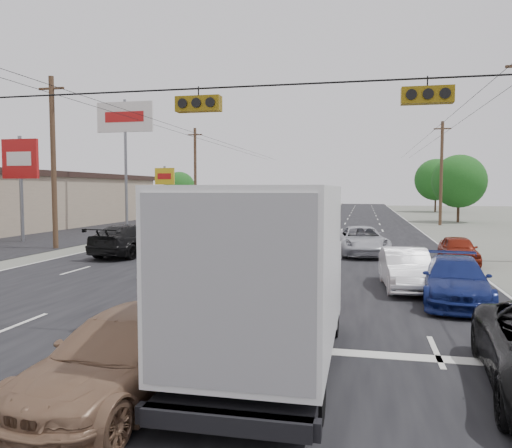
% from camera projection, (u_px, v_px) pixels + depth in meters
% --- Properties ---
extents(ground, '(200.00, 200.00, 0.00)m').
position_uv_depth(ground, '(142.00, 333.00, 12.13)').
color(ground, '#606356').
rests_on(ground, ground).
extents(road_surface, '(20.00, 160.00, 0.02)m').
position_uv_depth(road_surface, '(299.00, 231.00, 41.38)').
color(road_surface, black).
rests_on(road_surface, ground).
extents(center_median, '(0.50, 160.00, 0.20)m').
position_uv_depth(center_median, '(299.00, 230.00, 41.37)').
color(center_median, gray).
rests_on(center_median, ground).
extents(parking_lot, '(10.00, 42.00, 0.02)m').
position_uv_depth(parking_lot, '(81.00, 233.00, 40.10)').
color(parking_lot, black).
rests_on(parking_lot, ground).
extents(utility_pole_left_b, '(1.60, 0.30, 10.00)m').
position_uv_depth(utility_pole_left_b, '(53.00, 162.00, 29.04)').
color(utility_pole_left_b, '#422D1E').
rests_on(utility_pole_left_b, ground).
extents(utility_pole_left_c, '(1.60, 0.30, 10.00)m').
position_uv_depth(utility_pole_left_c, '(195.00, 174.00, 53.41)').
color(utility_pole_left_c, '#422D1E').
rests_on(utility_pole_left_c, ground).
extents(utility_pole_right_c, '(1.60, 0.30, 10.00)m').
position_uv_depth(utility_pole_right_c, '(441.00, 173.00, 48.12)').
color(utility_pole_right_c, '#422D1E').
rests_on(utility_pole_right_c, ground).
extents(traffic_signals, '(25.00, 0.30, 0.54)m').
position_uv_depth(traffic_signals, '(194.00, 102.00, 11.45)').
color(traffic_signals, black).
rests_on(traffic_signals, ground).
extents(pole_sign_mid, '(2.60, 0.25, 7.00)m').
position_uv_depth(pole_sign_mid, '(20.00, 165.00, 32.92)').
color(pole_sign_mid, slate).
rests_on(pole_sign_mid, ground).
extents(pole_sign_billboard, '(5.00, 0.25, 11.00)m').
position_uv_depth(pole_sign_billboard, '(125.00, 125.00, 41.88)').
color(pole_sign_billboard, slate).
rests_on(pole_sign_billboard, ground).
extents(pole_sign_far, '(2.20, 0.25, 6.00)m').
position_uv_depth(pole_sign_far, '(165.00, 181.00, 54.20)').
color(pole_sign_far, slate).
rests_on(pole_sign_far, ground).
extents(tree_left_far, '(4.80, 4.80, 6.12)m').
position_uv_depth(tree_left_far, '(179.00, 188.00, 75.02)').
color(tree_left_far, '#382619').
rests_on(tree_left_far, ground).
extents(tree_right_mid, '(5.60, 5.60, 7.14)m').
position_uv_depth(tree_right_mid, '(459.00, 181.00, 52.52)').
color(tree_right_mid, '#382619').
rests_on(tree_right_mid, ground).
extents(tree_right_far, '(6.40, 6.40, 8.16)m').
position_uv_depth(tree_right_far, '(436.00, 180.00, 76.64)').
color(tree_right_far, '#382619').
rests_on(tree_right_far, ground).
extents(box_truck, '(2.53, 7.02, 3.55)m').
position_uv_depth(box_truck, '(270.00, 276.00, 9.58)').
color(box_truck, black).
rests_on(box_truck, ground).
extents(tan_sedan, '(2.55, 5.09, 1.42)m').
position_uv_depth(tan_sedan, '(126.00, 357.00, 8.30)').
color(tan_sedan, brown).
rests_on(tan_sedan, ground).
extents(red_sedan, '(2.24, 4.95, 1.58)m').
position_uv_depth(red_sedan, '(234.00, 278.00, 15.21)').
color(red_sedan, '#AF250A').
rests_on(red_sedan, ground).
extents(queue_car_a, '(1.78, 3.86, 1.28)m').
position_uv_depth(queue_car_a, '(276.00, 253.00, 22.34)').
color(queue_car_a, black).
rests_on(queue_car_a, ground).
extents(queue_car_b, '(1.75, 4.34, 1.40)m').
position_uv_depth(queue_car_b, '(405.00, 269.00, 17.43)').
color(queue_car_b, white).
rests_on(queue_car_b, ground).
extents(queue_car_c, '(3.18, 5.66, 1.49)m').
position_uv_depth(queue_car_c, '(361.00, 241.00, 26.54)').
color(queue_car_c, '#B2B3BA').
rests_on(queue_car_c, ground).
extents(queue_car_d, '(2.37, 4.91, 1.38)m').
position_uv_depth(queue_car_d, '(455.00, 281.00, 15.29)').
color(queue_car_d, navy).
rests_on(queue_car_d, ground).
extents(queue_car_e, '(1.53, 3.79, 1.29)m').
position_uv_depth(queue_car_e, '(458.00, 250.00, 23.38)').
color(queue_car_e, maroon).
rests_on(queue_car_e, ground).
extents(oncoming_near, '(2.95, 5.90, 1.65)m').
position_uv_depth(oncoming_near, '(132.00, 240.00, 26.31)').
color(oncoming_near, black).
rests_on(oncoming_near, ground).
extents(oncoming_far, '(2.89, 5.64, 1.52)m').
position_uv_depth(oncoming_far, '(261.00, 230.00, 33.62)').
color(oncoming_far, silver).
rests_on(oncoming_far, ground).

